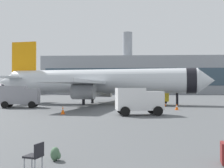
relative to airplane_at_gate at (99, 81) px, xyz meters
The scene contains 11 objects.
airplane_at_gate is the anchor object (origin of this frame).
airplane_taxiing 71.21m from the airplane_at_gate, 119.77° to the left, with size 20.96×22.66×7.54m.
service_truck 12.70m from the airplane_at_gate, 140.91° to the right, with size 5.07×3.12×2.90m.
fuel_truck 8.24m from the airplane_at_gate, ahead, with size 6.02×5.85×3.20m.
cargo_van 17.93m from the airplane_at_gate, 72.21° to the right, with size 4.67×2.96×2.60m.
safety_cone_near 15.17m from the airplane_at_gate, 45.89° to the right, with size 0.44×0.44×0.73m.
safety_cone_mid 11.09m from the airplane_at_gate, 20.01° to the right, with size 0.44×0.44×0.68m.
safety_cone_far 16.88m from the airplane_at_gate, 96.89° to the right, with size 0.44×0.44×0.80m.
traveller_backpack 33.35m from the airplane_at_gate, 87.19° to the right, with size 0.36×0.40×0.48m.
gate_chair 34.44m from the airplane_at_gate, 87.84° to the right, with size 0.60×0.60×0.86m.
terminal_building 81.03m from the airplane_at_gate, 81.52° to the left, with size 87.02×22.46×28.43m.
Camera 1 is at (-0.51, -3.97, 2.56)m, focal length 42.61 mm.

